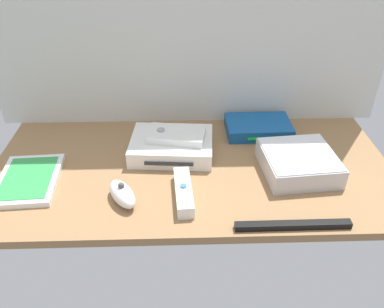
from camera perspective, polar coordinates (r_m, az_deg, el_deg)
name	(u,v)px	position (r cm, az deg, el deg)	size (l,w,h in cm)	color
ground_plane	(192,170)	(98.51, 0.00, -2.41)	(100.00, 48.00, 2.00)	#936D47
back_wall	(189,10)	(106.89, -0.44, 20.24)	(110.00, 1.20, 64.00)	silver
game_console	(172,146)	(102.22, -2.98, 1.22)	(22.15, 17.71, 4.40)	white
mini_computer	(298,162)	(98.58, 15.27, -1.17)	(18.47, 18.47, 5.30)	silver
game_case	(28,180)	(100.37, -22.74, -3.48)	(14.75, 19.80, 1.56)	white
network_router	(258,127)	(112.84, 9.63, 3.88)	(18.23, 12.65, 3.40)	#145193
remote_wand	(183,192)	(87.98, -1.25, -5.53)	(4.51, 15.00, 3.40)	white
remote_nunchuk	(122,194)	(87.96, -10.13, -5.73)	(8.82, 10.86, 5.10)	white
remote_classic_pad	(176,135)	(100.48, -2.30, 2.77)	(15.64, 10.55, 2.40)	white
sensor_bar	(293,225)	(83.87, 14.52, -10.02)	(24.00, 1.80, 1.40)	black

